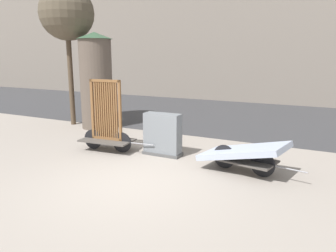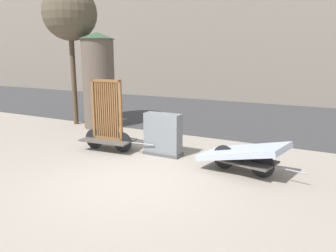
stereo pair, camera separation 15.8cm
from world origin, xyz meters
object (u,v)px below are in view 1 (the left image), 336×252
bike_cart_with_bedframe (107,127)px  advertising_column (96,80)px  bike_cart_with_mattress (243,153)px  street_tree (67,14)px  utility_cabinet (163,136)px

bike_cart_with_bedframe → advertising_column: advertising_column is taller
bike_cart_with_mattress → advertising_column: (-6.06, 2.32, 1.29)m
bike_cart_with_bedframe → street_tree: street_tree is taller
bike_cart_with_bedframe → utility_cabinet: bike_cart_with_bedframe is taller
bike_cart_with_bedframe → advertising_column: (-2.21, 2.32, 1.07)m
bike_cart_with_bedframe → street_tree: 5.38m
utility_cabinet → bike_cart_with_bedframe: bearing=-167.3°
bike_cart_with_mattress → street_tree: 8.47m
advertising_column → utility_cabinet: bearing=-27.5°
utility_cabinet → street_tree: (-5.00, 1.97, 3.59)m
advertising_column → street_tree: bearing=-180.0°
utility_cabinet → street_tree: bearing=158.5°
bike_cart_with_mattress → utility_cabinet: bearing=-178.4°
bike_cart_with_mattress → street_tree: size_ratio=0.47×
utility_cabinet → bike_cart_with_mattress: bearing=-8.9°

